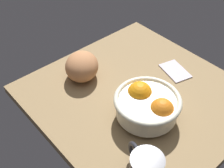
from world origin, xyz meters
TOP-DOWN VIEW (x-y plane):
  - ground_plane at (0.00, 0.00)cm, footprint 67.19×65.33cm
  - fruit_bowl at (8.61, -5.01)cm, footprint 20.46×20.46cm
  - bread_loaf at (-19.57, -8.67)cm, footprint 17.83×17.79cm
  - napkin_folded at (0.69, 18.67)cm, footprint 12.77×9.96cm

SIDE VIEW (x-z plane):
  - ground_plane at x=0.00cm, z-range -3.00..0.00cm
  - napkin_folded at x=0.69cm, z-range 0.00..0.84cm
  - bread_loaf at x=-19.57cm, z-range 0.00..9.44cm
  - fruit_bowl at x=8.61cm, z-range 0.14..10.18cm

